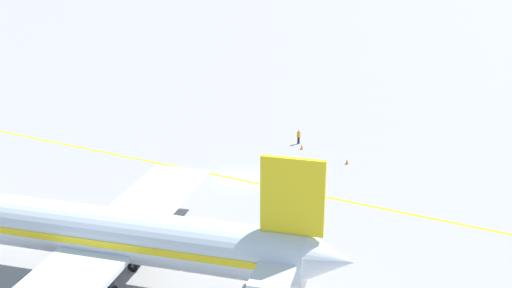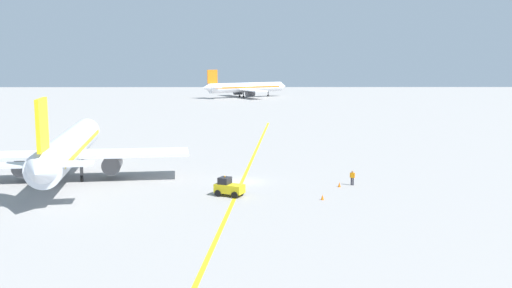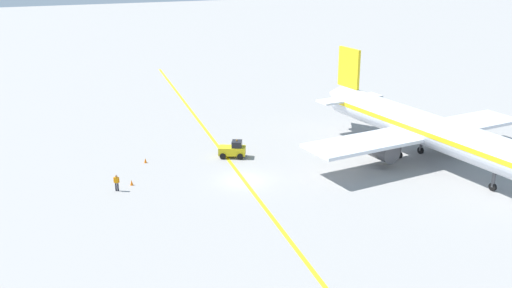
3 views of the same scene
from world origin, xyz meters
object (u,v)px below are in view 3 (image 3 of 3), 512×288
airplane_at_gate (422,128)px  baggage_tug_white (233,150)px  traffic_cone_mid_apron (132,183)px  ground_crew_worker (117,182)px  traffic_cone_near_nose (145,160)px

airplane_at_gate → baggage_tug_white: 21.13m
airplane_at_gate → traffic_cone_mid_apron: size_ratio=64.58×
baggage_tug_white → traffic_cone_mid_apron: bearing=18.8°
airplane_at_gate → ground_crew_worker: (32.94, -3.42, -2.80)m
airplane_at_gate → traffic_cone_mid_apron: airplane_at_gate is taller
ground_crew_worker → traffic_cone_mid_apron: bearing=-149.5°
traffic_cone_near_nose → airplane_at_gate: bearing=160.3°
ground_crew_worker → traffic_cone_near_nose: bearing=-121.3°
airplane_at_gate → baggage_tug_white: airplane_at_gate is taller
ground_crew_worker → traffic_cone_near_nose: 8.07m
baggage_tug_white → ground_crew_worker: baggage_tug_white is taller
baggage_tug_white → traffic_cone_near_nose: baggage_tug_white is taller
traffic_cone_near_nose → traffic_cone_mid_apron: (2.59, 5.94, 0.00)m
baggage_tug_white → traffic_cone_mid_apron: size_ratio=6.10×
airplane_at_gate → baggage_tug_white: (19.15, -8.50, -2.81)m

